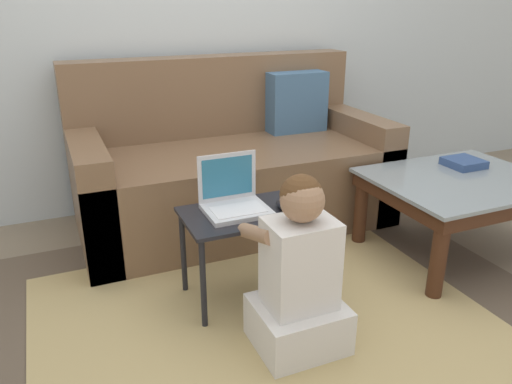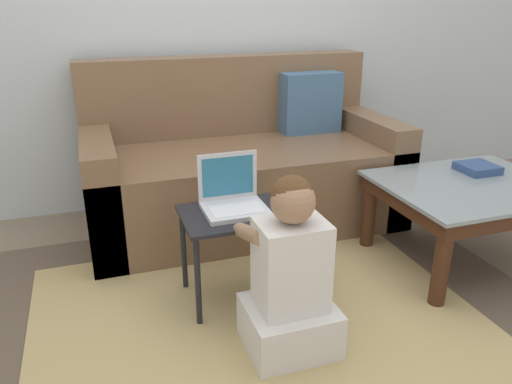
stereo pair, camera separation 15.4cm
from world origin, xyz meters
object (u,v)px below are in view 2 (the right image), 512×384
computer_mouse (285,206)px  book_on_table (477,168)px  couch (242,168)px  laptop_desk (243,224)px  coffee_table (470,196)px  laptop (233,201)px  person_seated (290,280)px

computer_mouse → book_on_table: book_on_table is taller
couch → laptop_desk: size_ratio=3.35×
computer_mouse → book_on_table: bearing=6.5°
coffee_table → computer_mouse: (-0.96, 0.01, 0.08)m
laptop → person_seated: person_seated is taller
laptop_desk → computer_mouse: (0.17, -0.04, 0.08)m
person_seated → book_on_table: size_ratio=3.91×
laptop → computer_mouse: 0.21m
laptop → book_on_table: size_ratio=1.48×
couch → computer_mouse: size_ratio=15.18×
coffee_table → laptop: size_ratio=3.27×
computer_mouse → person_seated: person_seated is taller
person_seated → coffee_table: bearing=17.6°
coffee_table → book_on_table: (0.14, 0.13, 0.09)m
coffee_table → computer_mouse: 0.96m
couch → coffee_table: 1.23m
laptop_desk → person_seated: 0.39m
person_seated → couch: bearing=81.0°
laptop → coffee_table: bearing=-3.7°
laptop → person_seated: (0.09, -0.41, -0.16)m
computer_mouse → person_seated: bearing=-108.2°
laptop_desk → person_seated: (0.06, -0.38, -0.06)m
coffee_table → couch: bearing=136.2°
coffee_table → person_seated: size_ratio=1.23×
laptop → book_on_table: 1.30m
coffee_table → laptop: laptop is taller
coffee_table → book_on_table: size_ratio=4.82×
couch → laptop_desk: bearing=-106.9°
laptop_desk → laptop: size_ratio=1.98×
couch → person_seated: couch is taller
person_seated → book_on_table: bearing=21.2°
laptop → couch: bearing=70.3°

